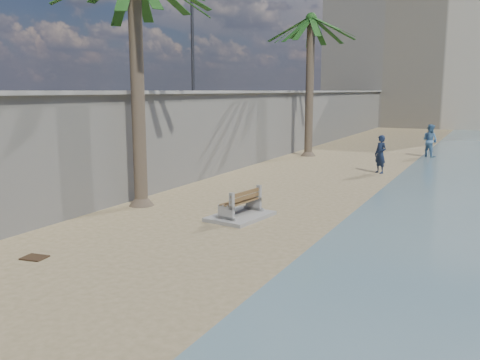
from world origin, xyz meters
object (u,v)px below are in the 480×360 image
(bench_far, at_px, (240,206))
(palm_back, at_px, (311,21))
(person_a, at_px, (381,151))
(person_b, at_px, (430,139))

(bench_far, distance_m, palm_back, 16.18)
(palm_back, bearing_deg, bench_far, -78.17)
(person_a, bearing_deg, palm_back, 173.12)
(palm_back, distance_m, person_b, 9.17)
(palm_back, bearing_deg, person_b, 23.33)
(palm_back, height_order, person_a, palm_back)
(bench_far, xyz_separation_m, person_a, (1.87, 9.98, 0.62))
(bench_far, height_order, person_b, person_b)
(bench_far, xyz_separation_m, palm_back, (-3.00, 14.30, 6.96))
(bench_far, xyz_separation_m, person_b, (3.11, 16.93, 0.65))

